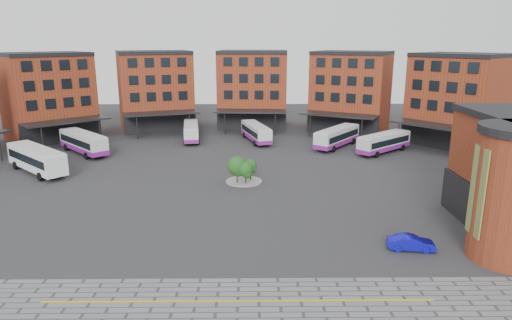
{
  "coord_description": "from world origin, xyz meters",
  "views": [
    {
      "loc": [
        2.92,
        -40.65,
        16.78
      ],
      "look_at": [
        3.41,
        7.22,
        4.0
      ],
      "focal_mm": 32.0,
      "sensor_mm": 36.0,
      "label": 1
    }
  ],
  "objects_px": {
    "bus_a": "(36,158)",
    "bus_b": "(83,142)",
    "bus_c": "(191,131)",
    "bus_f": "(384,142)",
    "bus_e": "(337,137)",
    "tree_island": "(242,169)",
    "bus_d": "(256,132)",
    "blue_car": "(411,243)"
  },
  "relations": [
    {
      "from": "bus_b",
      "to": "bus_e",
      "type": "bearing_deg",
      "value": -37.85
    },
    {
      "from": "bus_d",
      "to": "bus_f",
      "type": "height_order",
      "value": "bus_f"
    },
    {
      "from": "blue_car",
      "to": "bus_d",
      "type": "bearing_deg",
      "value": 23.4
    },
    {
      "from": "tree_island",
      "to": "bus_a",
      "type": "bearing_deg",
      "value": 170.07
    },
    {
      "from": "bus_d",
      "to": "blue_car",
      "type": "bearing_deg",
      "value": -89.34
    },
    {
      "from": "bus_b",
      "to": "blue_car",
      "type": "bearing_deg",
      "value": -84.03
    },
    {
      "from": "bus_b",
      "to": "blue_car",
      "type": "relative_size",
      "value": 2.64
    },
    {
      "from": "bus_a",
      "to": "bus_d",
      "type": "height_order",
      "value": "bus_a"
    },
    {
      "from": "bus_b",
      "to": "bus_c",
      "type": "height_order",
      "value": "bus_b"
    },
    {
      "from": "bus_c",
      "to": "bus_d",
      "type": "relative_size",
      "value": 0.98
    },
    {
      "from": "tree_island",
      "to": "bus_f",
      "type": "relative_size",
      "value": 0.46
    },
    {
      "from": "bus_e",
      "to": "blue_car",
      "type": "distance_m",
      "value": 36.68
    },
    {
      "from": "bus_a",
      "to": "bus_f",
      "type": "xyz_separation_m",
      "value": [
        47.65,
        10.23,
        -0.37
      ]
    },
    {
      "from": "bus_a",
      "to": "bus_f",
      "type": "height_order",
      "value": "bus_a"
    },
    {
      "from": "bus_a",
      "to": "tree_island",
      "type": "bearing_deg",
      "value": -56.96
    },
    {
      "from": "bus_b",
      "to": "bus_f",
      "type": "bearing_deg",
      "value": -43.36
    },
    {
      "from": "bus_c",
      "to": "bus_f",
      "type": "distance_m",
      "value": 31.63
    },
    {
      "from": "bus_a",
      "to": "bus_c",
      "type": "relative_size",
      "value": 1.0
    },
    {
      "from": "tree_island",
      "to": "bus_c",
      "type": "relative_size",
      "value": 0.42
    },
    {
      "from": "bus_e",
      "to": "bus_f",
      "type": "bearing_deg",
      "value": 6.85
    },
    {
      "from": "bus_b",
      "to": "bus_c",
      "type": "xyz_separation_m",
      "value": [
        15.02,
        9.08,
        -0.17
      ]
    },
    {
      "from": "bus_a",
      "to": "bus_b",
      "type": "height_order",
      "value": "bus_a"
    },
    {
      "from": "bus_d",
      "to": "bus_f",
      "type": "bearing_deg",
      "value": -38.52
    },
    {
      "from": "bus_a",
      "to": "bus_e",
      "type": "height_order",
      "value": "bus_a"
    },
    {
      "from": "bus_a",
      "to": "bus_b",
      "type": "bearing_deg",
      "value": 30.09
    },
    {
      "from": "bus_b",
      "to": "bus_e",
      "type": "relative_size",
      "value": 0.97
    },
    {
      "from": "bus_c",
      "to": "bus_d",
      "type": "height_order",
      "value": "bus_d"
    },
    {
      "from": "bus_f",
      "to": "tree_island",
      "type": "bearing_deg",
      "value": -94.76
    },
    {
      "from": "bus_d",
      "to": "bus_a",
      "type": "bearing_deg",
      "value": -163.36
    },
    {
      "from": "bus_a",
      "to": "bus_c",
      "type": "xyz_separation_m",
      "value": [
        17.36,
        19.32,
        -0.42
      ]
    },
    {
      "from": "bus_a",
      "to": "blue_car",
      "type": "xyz_separation_m",
      "value": [
        40.65,
        -22.68,
        -1.35
      ]
    },
    {
      "from": "bus_b",
      "to": "bus_d",
      "type": "xyz_separation_m",
      "value": [
        26.04,
        7.97,
        -0.15
      ]
    },
    {
      "from": "bus_b",
      "to": "bus_c",
      "type": "relative_size",
      "value": 0.96
    },
    {
      "from": "bus_b",
      "to": "blue_car",
      "type": "xyz_separation_m",
      "value": [
        38.31,
        -32.92,
        -1.1
      ]
    },
    {
      "from": "bus_c",
      "to": "bus_f",
      "type": "relative_size",
      "value": 1.08
    },
    {
      "from": "bus_a",
      "to": "bus_e",
      "type": "xyz_separation_m",
      "value": [
        41.22,
        13.98,
        -0.3
      ]
    },
    {
      "from": "bus_b",
      "to": "bus_d",
      "type": "relative_size",
      "value": 0.95
    },
    {
      "from": "bus_a",
      "to": "bus_c",
      "type": "height_order",
      "value": "bus_a"
    },
    {
      "from": "bus_d",
      "to": "blue_car",
      "type": "xyz_separation_m",
      "value": [
        12.27,
        -40.88,
        -0.96
      ]
    },
    {
      "from": "bus_a",
      "to": "blue_car",
      "type": "relative_size",
      "value": 2.75
    },
    {
      "from": "tree_island",
      "to": "bus_d",
      "type": "relative_size",
      "value": 0.41
    },
    {
      "from": "bus_b",
      "to": "bus_f",
      "type": "height_order",
      "value": "bus_b"
    }
  ]
}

